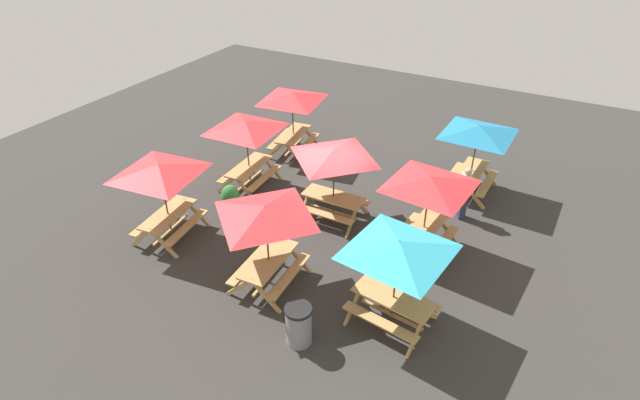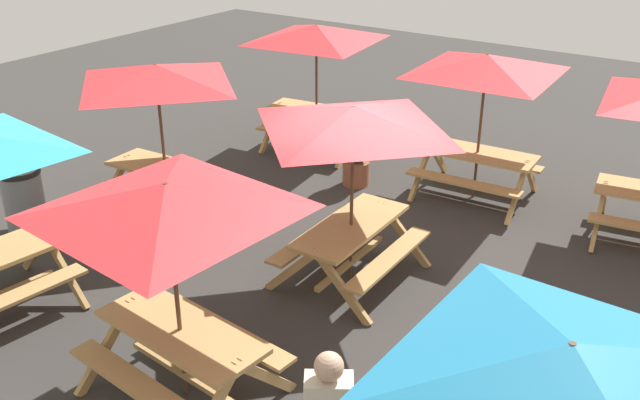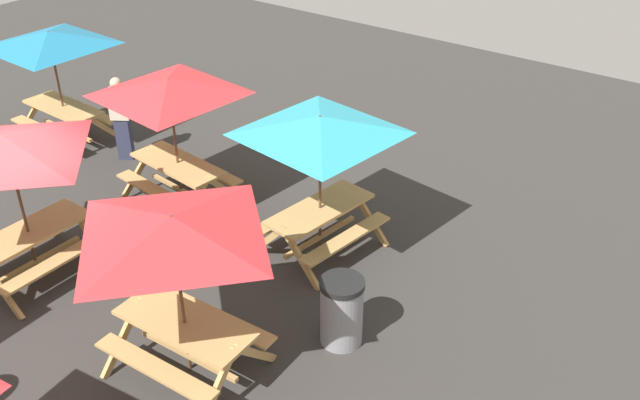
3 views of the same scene
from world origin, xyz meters
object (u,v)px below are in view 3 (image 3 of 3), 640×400
object	(u,v)px
picnic_table_0	(320,136)
picnic_table_1	(174,239)
person_standing	(121,117)
picnic_table_7	(170,96)
picnic_table_4	(9,157)
picnic_table_2	(51,47)
trash_bin_gray	(342,311)

from	to	relation	value
picnic_table_0	picnic_table_1	bearing A→B (deg)	-168.15
picnic_table_0	person_standing	world-z (taller)	picnic_table_0
picnic_table_7	person_standing	distance (m)	2.38
picnic_table_1	picnic_table_7	bearing A→B (deg)	134.26
picnic_table_1	picnic_table_4	size ratio (longest dim) A/B	1.00
picnic_table_4	person_standing	bearing A→B (deg)	28.49
picnic_table_4	picnic_table_7	size ratio (longest dim) A/B	0.83
picnic_table_2	picnic_table_4	bearing A→B (deg)	-40.60
picnic_table_2	trash_bin_gray	xyz separation A→B (m)	(7.94, -1.61, -1.49)
picnic_table_2	picnic_table_7	bearing A→B (deg)	-3.28
picnic_table_4	picnic_table_7	bearing A→B (deg)	-4.83
picnic_table_4	trash_bin_gray	distance (m)	5.01
picnic_table_0	trash_bin_gray	bearing A→B (deg)	-128.70
picnic_table_0	picnic_table_1	xyz separation A→B (m)	(0.24, -3.12, 0.00)
picnic_table_0	picnic_table_2	bearing A→B (deg)	96.84
picnic_table_0	person_standing	xyz separation A→B (m)	(-4.89, 0.25, -1.10)
picnic_table_7	picnic_table_0	bearing A→B (deg)	10.94
picnic_table_4	trash_bin_gray	bearing A→B (deg)	-72.26
picnic_table_0	person_standing	distance (m)	5.02
trash_bin_gray	person_standing	distance (m)	6.64
picnic_table_1	picnic_table_2	bearing A→B (deg)	151.67
picnic_table_1	picnic_table_7	distance (m)	4.21
picnic_table_2	picnic_table_4	distance (m)	4.62
picnic_table_0	picnic_table_7	world-z (taller)	same
picnic_table_1	picnic_table_7	size ratio (longest dim) A/B	0.83
picnic_table_1	trash_bin_gray	size ratio (longest dim) A/B	2.38
picnic_table_4	person_standing	distance (m)	3.95
picnic_table_1	person_standing	distance (m)	6.24
picnic_table_2	picnic_table_4	xyz separation A→B (m)	(3.41, -3.12, 0.00)
picnic_table_0	person_standing	bearing A→B (deg)	94.49
picnic_table_1	person_standing	xyz separation A→B (m)	(-5.13, 3.37, -1.10)
picnic_table_1	person_standing	bearing A→B (deg)	143.82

